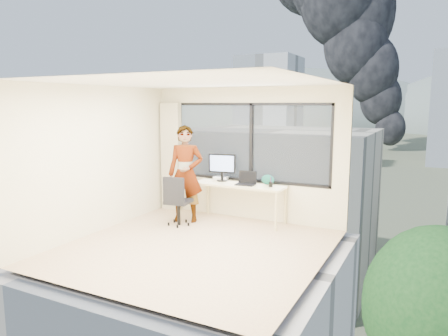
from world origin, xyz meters
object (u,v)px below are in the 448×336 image
Objects in this scene: person at (186,174)px; game_console at (221,178)px; monitor at (222,167)px; handbag at (268,180)px; chair at (179,200)px; desk at (239,203)px; laptop at (245,179)px.

person reaches higher than game_console.
handbag is at bearing -5.46° from monitor.
desk is at bearing 31.79° from chair.
monitor is 0.98m from handbag.
chair is at bearing -128.09° from monitor.
handbag is (1.47, 0.60, -0.09)m from person.
monitor is 0.28m from game_console.
desk is at bearing 5.05° from person.
chair is at bearing -138.07° from handbag.
monitor is at bearing 165.37° from desk.
chair is at bearing -116.94° from game_console.
desk is 6.59× the size of game_console.
game_console is at bearing 60.04° from chair.
chair is 1.12m from monitor.
laptop is at bearing -26.34° from game_console.
chair is 0.52× the size of person.
game_console is (0.41, 0.96, 0.30)m from chair.
game_console is at bearing 36.92° from person.
handbag is (0.37, 0.22, -0.02)m from laptop.
person reaches higher than laptop.
laptop is 0.43m from handbag.
desk is 1.19m from chair.
game_console is (-0.08, 0.11, -0.24)m from monitor.
game_console is at bearing 116.42° from monitor.
person is at bearing -165.00° from laptop.
laptop is (1.07, 0.69, 0.38)m from chair.
monitor reaches higher than laptop.
person is at bearing -155.31° from desk.
desk is at bearing -23.07° from monitor.
desk is 4.71× the size of laptop.
person is 1.16m from laptop.
person is 6.86× the size of game_console.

